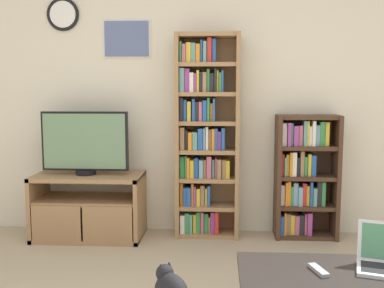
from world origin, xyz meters
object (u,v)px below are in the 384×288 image
bookshelf_short (303,176)px  coffee_table (335,279)px  television (85,143)px  bookshelf_tall (204,138)px  remote_near_laptop (319,270)px  tv_stand (89,206)px

bookshelf_short → coffee_table: 1.75m
television → bookshelf_tall: (1.06, 0.14, 0.04)m
bookshelf_tall → coffee_table: (0.76, -1.72, -0.56)m
television → remote_near_laptop: television is taller
bookshelf_tall → bookshelf_short: 0.96m
television → coffee_table: (1.82, -1.59, -0.53)m
television → remote_near_laptop: (1.73, -1.60, -0.47)m
tv_stand → bookshelf_short: bookshelf_short is taller
tv_stand → bookshelf_tall: (1.04, 0.15, 0.61)m
television → bookshelf_short: size_ratio=0.69×
bookshelf_tall → coffee_table: bookshelf_tall is taller
bookshelf_tall → bookshelf_short: size_ratio=1.64×
tv_stand → bookshelf_tall: bearing=8.0°
remote_near_laptop → tv_stand: bearing=-59.2°
bookshelf_tall → remote_near_laptop: bearing=-69.1°
bookshelf_short → remote_near_laptop: bookshelf_short is taller
bookshelf_tall → coffee_table: 1.97m
bookshelf_tall → tv_stand: bearing=-172.0°
remote_near_laptop → bookshelf_tall: bearing=-85.2°
coffee_table → television: bearing=138.9°
tv_stand → television: (-0.02, 0.01, 0.58)m
television → bookshelf_short: 1.99m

